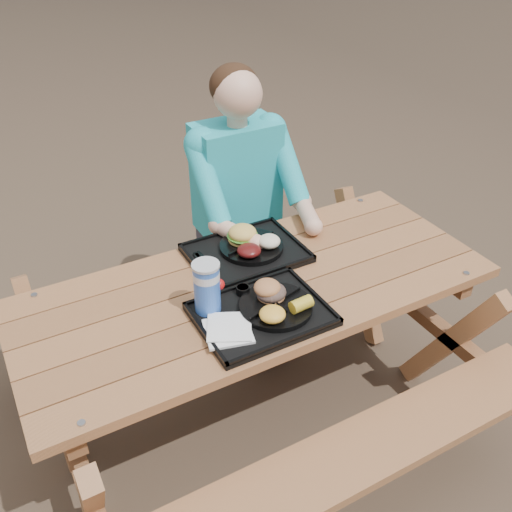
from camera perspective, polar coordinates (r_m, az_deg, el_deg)
ground at (r=2.68m, az=0.00°, el=-15.75°), size 60.00×60.00×0.00m
picnic_table at (r=2.40m, az=0.00°, el=-10.00°), size 1.80×1.49×0.75m
tray_near at (r=2.00m, az=0.55°, el=-5.91°), size 0.45×0.35×0.02m
tray_far at (r=2.31m, az=-0.99°, el=0.22°), size 0.45×0.35×0.02m
plate_near at (r=2.01m, az=1.99°, el=-5.06°), size 0.26×0.26×0.02m
plate_far at (r=2.32m, az=-0.46°, el=0.95°), size 0.26×0.26×0.02m
napkin_stack at (r=1.92m, az=-2.82°, el=-7.44°), size 0.19×0.19×0.02m
soda_cup at (r=1.96m, az=-4.93°, el=-3.25°), size 0.09×0.09×0.18m
condiment_bbq at (r=2.07m, az=-1.32°, el=-3.43°), size 0.05×0.05×0.03m
condiment_mustard at (r=2.10m, az=0.66°, el=-3.01°), size 0.05×0.05×0.03m
sandwich at (r=2.00m, az=1.54°, el=-2.94°), size 0.10×0.10×0.10m
mac_cheese at (r=1.93m, az=1.66°, el=-5.83°), size 0.09×0.09×0.05m
corn_cob at (r=1.97m, az=4.54°, el=-4.84°), size 0.08×0.08×0.05m
cutlery_far at (r=2.26m, az=-5.05°, el=-0.48°), size 0.04×0.15×0.01m
burger at (r=2.31m, az=-1.37°, el=2.64°), size 0.12×0.12×0.11m
baked_beans at (r=2.24m, az=-0.70°, el=0.56°), size 0.10×0.10×0.04m
potato_salad at (r=2.29m, az=1.33°, el=1.48°), size 0.09×0.09×0.05m
diner at (r=2.76m, az=-1.69°, el=3.45°), size 0.48×0.84×1.28m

